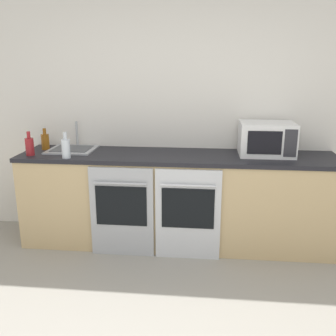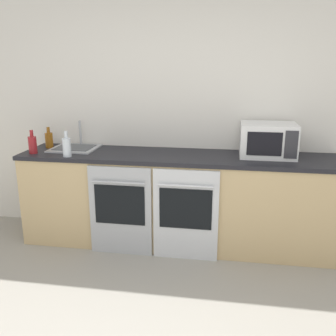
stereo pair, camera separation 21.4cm
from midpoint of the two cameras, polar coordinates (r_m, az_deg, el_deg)
wall_back at (r=3.89m, az=3.77°, el=8.62°), size 10.00×0.06×2.60m
counter_back at (r=3.75m, az=3.03°, el=-4.81°), size 3.07×0.65×0.92m
oven_left at (r=3.54m, az=-5.55°, el=-6.49°), size 0.60×0.06×0.87m
oven_right at (r=3.45m, az=4.49°, el=-7.12°), size 0.60×0.06×0.87m
microwave at (r=3.68m, az=16.59°, el=4.12°), size 0.51×0.40×0.31m
bottle_amber at (r=4.06m, az=-16.25°, el=4.16°), size 0.08×0.08×0.22m
bottle_red at (r=3.85m, az=-18.46°, el=3.44°), size 0.08×0.08×0.23m
bottle_clear at (r=3.62m, az=-13.55°, el=3.17°), size 0.08×0.08×0.24m
sink at (r=3.95m, az=-12.50°, el=3.06°), size 0.46×0.43×0.27m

